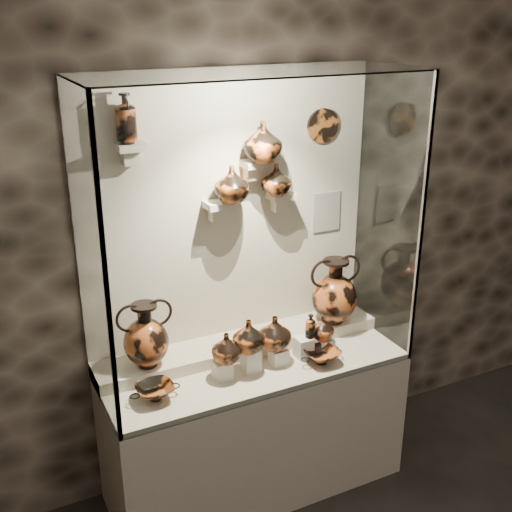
{
  "coord_description": "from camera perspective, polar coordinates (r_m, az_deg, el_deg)",
  "views": [
    {
      "loc": [
        -1.37,
        -0.6,
        2.68
      ],
      "look_at": [
        0.02,
        2.2,
        1.46
      ],
      "focal_mm": 45.0,
      "sensor_mm": 36.0,
      "label": 1
    }
  ],
  "objects": [
    {
      "name": "wall_back",
      "position": [
        3.56,
        -2.4,
        3.59
      ],
      "size": [
        5.0,
        0.02,
        3.2
      ],
      "primitive_type": "cube",
      "color": "black",
      "rests_on": "ground"
    },
    {
      "name": "plinth",
      "position": [
        3.85,
        -0.1,
        -15.05
      ],
      "size": [
        1.7,
        0.6,
        0.8
      ],
      "primitive_type": "cube",
      "color": "beige",
      "rests_on": "floor"
    },
    {
      "name": "front_tier",
      "position": [
        3.62,
        -0.1,
        -9.75
      ],
      "size": [
        1.68,
        0.58,
        0.03
      ],
      "primitive_type": "cube",
      "color": "#C5B598",
      "rests_on": "plinth"
    },
    {
      "name": "rear_tier",
      "position": [
        3.74,
        -1.3,
        -8.05
      ],
      "size": [
        1.7,
        0.25,
        0.1
      ],
      "primitive_type": "cube",
      "color": "#C5B598",
      "rests_on": "plinth"
    },
    {
      "name": "back_panel",
      "position": [
        3.55,
        -2.36,
        3.56
      ],
      "size": [
        1.7,
        0.03,
        1.6
      ],
      "primitive_type": "cube",
      "color": "beige",
      "rests_on": "plinth"
    },
    {
      "name": "glass_front",
      "position": [
        3.04,
        2.36,
        0.42
      ],
      "size": [
        1.7,
        0.01,
        1.6
      ],
      "primitive_type": "cube",
      "color": "white",
      "rests_on": "plinth"
    },
    {
      "name": "glass_left",
      "position": [
        3.03,
        -14.61,
        -0.34
      ],
      "size": [
        0.01,
        0.6,
        1.6
      ],
      "primitive_type": "cube",
      "color": "white",
      "rests_on": "plinth"
    },
    {
      "name": "glass_right",
      "position": [
        3.72,
        11.69,
        3.93
      ],
      "size": [
        0.01,
        0.6,
        1.6
      ],
      "primitive_type": "cube",
      "color": "white",
      "rests_on": "plinth"
    },
    {
      "name": "glass_top",
      "position": [
        3.11,
        -0.12,
        16.04
      ],
      "size": [
        1.7,
        0.6,
        0.01
      ],
      "primitive_type": "cube",
      "color": "white",
      "rests_on": "back_panel"
    },
    {
      "name": "frame_post_left",
      "position": [
        2.77,
        -13.18,
        -2.31
      ],
      "size": [
        0.02,
        0.02,
        1.6
      ],
      "primitive_type": "cube",
      "color": "gray",
      "rests_on": "plinth"
    },
    {
      "name": "frame_post_right",
      "position": [
        3.5,
        14.49,
        2.61
      ],
      "size": [
        0.02,
        0.02,
        1.6
      ],
      "primitive_type": "cube",
      "color": "gray",
      "rests_on": "plinth"
    },
    {
      "name": "pedestal_a",
      "position": [
        3.47,
        -3.04,
        -10.03
      ],
      "size": [
        0.09,
        0.09,
        0.1
      ],
      "primitive_type": "cube",
      "color": "silver",
      "rests_on": "front_tier"
    },
    {
      "name": "pedestal_b",
      "position": [
        3.52,
        -0.48,
        -9.2
      ],
      "size": [
        0.09,
        0.09,
        0.13
      ],
      "primitive_type": "cube",
      "color": "silver",
      "rests_on": "front_tier"
    },
    {
      "name": "pedestal_c",
      "position": [
        3.6,
        1.99,
        -8.86
      ],
      "size": [
        0.09,
        0.09,
        0.09
      ],
      "primitive_type": "cube",
      "color": "silver",
      "rests_on": "front_tier"
    },
    {
      "name": "pedestal_d",
      "position": [
        3.66,
        4.22,
        -8.08
      ],
      "size": [
        0.09,
        0.09,
        0.12
      ],
      "primitive_type": "cube",
      "color": "silver",
      "rests_on": "front_tier"
    },
    {
      "name": "pedestal_e",
      "position": [
        3.73,
        6.09,
        -7.85
      ],
      "size": [
        0.09,
        0.09,
        0.08
      ],
      "primitive_type": "cube",
      "color": "silver",
      "rests_on": "front_tier"
    },
    {
      "name": "bracket_ul",
      "position": [
        3.19,
        -11.09,
        9.5
      ],
      "size": [
        0.14,
        0.12,
        0.04
      ],
      "primitive_type": "cube",
      "color": "beige",
      "rests_on": "back_panel"
    },
    {
      "name": "bracket_ca",
      "position": [
        3.42,
        -3.4,
        4.59
      ],
      "size": [
        0.14,
        0.12,
        0.04
      ],
      "primitive_type": "cube",
      "color": "beige",
      "rests_on": "back_panel"
    },
    {
      "name": "bracket_cb",
      "position": [
        3.45,
        -0.39,
        8.2
      ],
      "size": [
        0.1,
        0.12,
        0.04
      ],
      "primitive_type": "cube",
      "color": "beige",
      "rests_on": "back_panel"
    },
    {
      "name": "bracket_cc",
      "position": [
        3.58,
        2.22,
        5.37
      ],
      "size": [
        0.14,
        0.12,
        0.04
      ],
      "primitive_type": "cube",
      "color": "beige",
      "rests_on": "back_panel"
    },
    {
      "name": "amphora_left",
      "position": [
        3.42,
        -9.79,
        -6.93
      ],
      "size": [
        0.31,
        0.31,
        0.36
      ],
      "primitive_type": null,
      "rotation": [
        0.0,
        0.0,
        -0.09
      ],
      "color": "#AD4F21",
      "rests_on": "rear_tier"
    },
    {
      "name": "amphora_right",
      "position": [
        3.85,
        6.99,
        -3.1
      ],
      "size": [
        0.37,
        0.37,
        0.4
      ],
      "primitive_type": null,
      "rotation": [
        0.0,
        0.0,
        0.14
      ],
      "color": "#AD4F21",
      "rests_on": "rear_tier"
    },
    {
      "name": "jug_a",
      "position": [
        3.4,
        -2.65,
        -8.15
      ],
      "size": [
        0.2,
        0.2,
        0.17
      ],
      "primitive_type": "imported",
      "rotation": [
        0.0,
        0.0,
        -0.32
      ],
      "color": "#AD4F21",
      "rests_on": "pedestal_a"
    },
    {
      "name": "jug_b",
      "position": [
        3.43,
        -0.67,
        -7.11
      ],
      "size": [
        0.19,
        0.19,
        0.18
      ],
      "primitive_type": "imported",
      "rotation": [
        0.0,
        0.0,
        0.11
      ],
      "color": "#A74C1D",
      "rests_on": "pedestal_b"
    },
    {
      "name": "jug_c",
      "position": [
        3.53,
        1.65,
        -6.82
      ],
      "size": [
        0.23,
        0.23,
        0.19
      ],
      "primitive_type": "imported",
      "rotation": [
        0.0,
        0.0,
        -0.33
      ],
      "color": "#AD4F21",
      "rests_on": "pedestal_c"
    },
    {
      "name": "jug_e",
      "position": [
        3.68,
        5.9,
        -6.37
      ],
      "size": [
        0.17,
        0.17,
        0.14
      ],
      "primitive_type": "imported",
      "rotation": [
        0.0,
        0.0,
        0.32
      ],
      "color": "#AD4F21",
      "rests_on": "pedestal_e"
    },
    {
      "name": "lekythos_small",
      "position": [
        3.6,
        4.84,
        -6.09
      ],
      "size": [
        0.07,
        0.07,
        0.16
      ],
      "primitive_type": null,
      "rotation": [
        0.0,
        0.0,
        0.05
      ],
      "color": "#A74C1D",
      "rests_on": "pedestal_d"
    },
    {
      "name": "kylix_left",
      "position": [
        3.33,
        -8.97,
        -11.74
      ],
      "size": [
        0.29,
        0.26,
        0.1
      ],
      "primitive_type": null,
      "rotation": [
        0.0,
        0.0,
        0.22
      ],
      "color": "#A74C1D",
      "rests_on": "front_tier"
    },
    {
      "name": "kylix_right",
      "position": [
        3.61,
        5.83,
        -8.76
      ],
      "size": [
        0.3,
        0.28,
        0.1
      ],
      "primitive_type": null,
      "rotation": [
        0.0,
        0.0,
        0.37
      ],
      "color": "#AD4F21",
      "rests_on": "front_tier"
    },
    {
      "name": "lekythos_tall",
      "position": [
        3.16,
        -11.52,
        12.17
      ],
      "size": [
        0.12,
        0.12,
        0.27
      ],
      "primitive_type": null,
      "rotation": [
        0.0,
        0.0,
        0.14
      ],
      "color": "#AD4F21",
      "rests_on": "bracket_ul"
    },
    {
      "name": "ovoid_vase_a",
      "position": [
        3.38,
        -2.17,
        6.41
      ],
      "size": [
        0.19,
        0.19,
        0.19
      ],
      "primitive_type": "imported",
      "rotation": [
        0.0,
        0.0,
        -0.01
      ],
      "color": "#A74C1D",
      "rests_on": "bracket_ca"
    },
    {
      "name": "ovoid_vase_b",
      "position": [
        3.4,
        0.6,
        10.13
      ],
      "size": [
        0.25,
        0.25,
        0.21
      ],
      "primitive_type": "imported",
      "rotation": [
        0.0,
        0.0,
        0.3
      ],
      "color": "#A74C1D",
      "rests_on": "bracket_cb"
    },
    {
      "name": "ovoid_vase_c",
      "position": [
        3.5,
        1.8,
        6.78
      ],
      "size": [
        0.19,
        0.19,
        0.17
      ],
      "primitive_type": "imported",
      "rotation": [
        0.0,
        0.0,
        -0.16
      ],
      "color": "#A74C1D",
      "rests_on": "bracket_cc"
    },
    {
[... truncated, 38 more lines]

